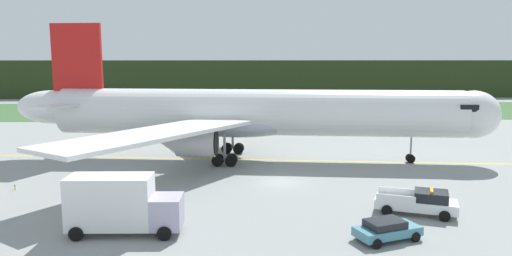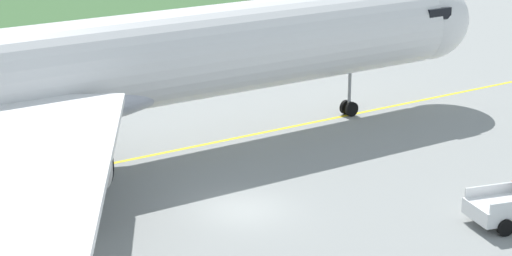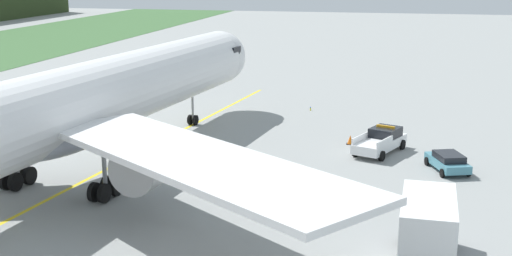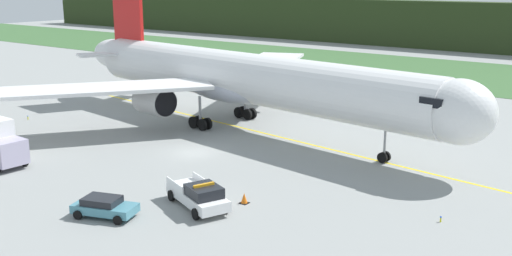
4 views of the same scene
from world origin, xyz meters
The scene contains 10 objects.
ground centered at (0.00, 0.00, 0.00)m, with size 320.00×320.00×0.00m, color gray.
grass_verge centered at (0.00, 58.01, 0.02)m, with size 320.00×32.41×0.04m, color #3A6134.
distant_tree_line centered at (0.00, 90.81, 5.14)m, with size 288.00×5.44×10.28m, color #28371A.
taxiway_centerline_main centered at (-1.67, 9.41, 0.00)m, with size 69.36×0.30×0.01m, color yellow.
airliner centered at (-2.47, 9.50, 5.11)m, with size 52.72×44.16×14.88m.
ops_pickup_truck centered at (9.25, -9.34, 0.91)m, with size 6.04×4.01×1.94m.
staff_car centered at (5.41, -14.12, 0.70)m, with size 4.45×3.11×1.30m.
apron_cone centered at (11.14, -6.86, 0.36)m, with size 0.59×0.59×0.74m.
taxiway_edge_light_east centered at (22.99, -1.90, 0.22)m, with size 0.12×0.12×0.39m.
taxiway_edge_light_west centered at (-22.81, -1.90, 0.26)m, with size 0.12×0.12×0.48m.
Camera 4 is at (34.51, -36.28, 14.84)m, focal length 41.17 mm.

